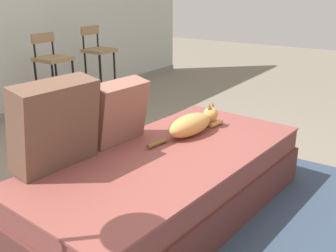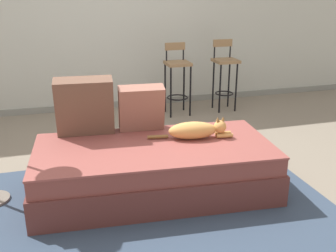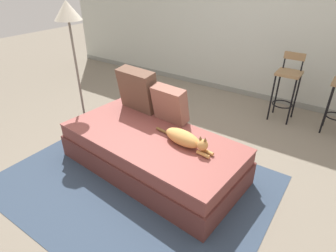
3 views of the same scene
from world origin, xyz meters
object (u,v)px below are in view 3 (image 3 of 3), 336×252
object	(u,v)px
cat	(185,139)
bar_stool_near_window	(287,82)
couch	(152,152)
floor_lamp	(69,24)
throw_pillow_corner	(138,90)
throw_pillow_middle	(170,104)

from	to	relation	value
cat	bar_stool_near_window	bearing A→B (deg)	76.97
couch	floor_lamp	bearing A→B (deg)	171.04
couch	throw_pillow_corner	world-z (taller)	throw_pillow_corner
throw_pillow_corner	throw_pillow_middle	xyz separation A→B (m)	(0.50, -0.04, -0.05)
throw_pillow_middle	cat	size ratio (longest dim) A/B	0.58
throw_pillow_corner	cat	xyz separation A→B (m)	(0.91, -0.37, -0.18)
throw_pillow_corner	floor_lamp	distance (m)	1.11
cat	floor_lamp	size ratio (longest dim) A/B	0.44
throw_pillow_corner	bar_stool_near_window	distance (m)	2.14
throw_pillow_corner	floor_lamp	size ratio (longest dim) A/B	0.31
floor_lamp	throw_pillow_middle	bearing A→B (deg)	7.47
throw_pillow_corner	bar_stool_near_window	bearing A→B (deg)	50.00
couch	throw_pillow_middle	size ratio (longest dim) A/B	4.85
throw_pillow_middle	couch	bearing A→B (deg)	-87.24
bar_stool_near_window	throw_pillow_middle	bearing A→B (deg)	-117.53
throw_pillow_middle	floor_lamp	distance (m)	1.53
throw_pillow_corner	throw_pillow_middle	bearing A→B (deg)	-4.72
throw_pillow_middle	floor_lamp	size ratio (longest dim) A/B	0.26
throw_pillow_corner	cat	size ratio (longest dim) A/B	0.70
couch	throw_pillow_middle	distance (m)	0.57
throw_pillow_corner	cat	distance (m)	1.00
couch	throw_pillow_corner	distance (m)	0.82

